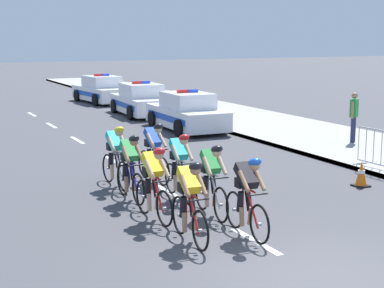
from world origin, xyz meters
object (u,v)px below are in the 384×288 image
at_px(cyclist_lead, 190,200).
at_px(police_car_third, 101,90).
at_px(cyclist_fifth, 130,166).
at_px(cyclist_sixth, 179,165).
at_px(cyclist_seventh, 116,155).
at_px(traffic_cone_near, 361,174).
at_px(cyclist_eighth, 154,151).
at_px(police_car_nearest, 187,113).
at_px(cyclist_fourth, 211,179).
at_px(cyclist_second, 247,195).
at_px(spectator_back, 354,114).
at_px(police_car_second, 141,101).
at_px(cyclist_third, 154,182).

xyz_separation_m(cyclist_lead, police_car_third, (5.60, 23.02, -0.11)).
height_order(cyclist_fifth, cyclist_sixth, same).
xyz_separation_m(cyclist_fifth, cyclist_seventh, (0.11, 1.35, 0.00)).
relative_size(cyclist_seventh, traffic_cone_near, 2.69).
bearing_deg(cyclist_eighth, police_car_nearest, 59.24).
distance_m(cyclist_fourth, police_car_third, 22.22).
distance_m(cyclist_seventh, police_car_third, 19.32).
relative_size(cyclist_second, cyclist_fourth, 1.00).
relative_size(cyclist_fifth, traffic_cone_near, 2.69).
height_order(cyclist_fourth, cyclist_fifth, same).
bearing_deg(spectator_back, police_car_third, 102.17).
xyz_separation_m(cyclist_lead, cyclist_sixth, (1.07, 2.79, 0.00)).
bearing_deg(cyclist_second, cyclist_fourth, 90.30).
distance_m(cyclist_lead, cyclist_sixth, 2.99).
height_order(traffic_cone_near, spectator_back, spectator_back).
bearing_deg(traffic_cone_near, police_car_third, 89.90).
distance_m(cyclist_lead, cyclist_eighth, 4.70).
distance_m(cyclist_seventh, police_car_nearest, 9.28).
bearing_deg(cyclist_sixth, cyclist_lead, -111.09).
bearing_deg(cyclist_eighth, cyclist_sixth, -93.10).
relative_size(cyclist_lead, police_car_nearest, 0.39).
bearing_deg(police_car_nearest, police_car_second, 90.01).
height_order(cyclist_sixth, police_car_third, police_car_third).
distance_m(police_car_second, police_car_third, 6.04).
relative_size(cyclist_second, cyclist_third, 1.00).
height_order(cyclist_sixth, cyclist_seventh, same).
xyz_separation_m(cyclist_fourth, traffic_cone_near, (4.47, 0.62, -0.48)).
xyz_separation_m(cyclist_lead, traffic_cone_near, (5.56, 1.88, -0.48)).
height_order(cyclist_second, cyclist_fourth, same).
relative_size(police_car_third, traffic_cone_near, 7.11).
distance_m(cyclist_sixth, cyclist_seventh, 1.94).
relative_size(cyclist_lead, cyclist_eighth, 1.00).
relative_size(police_car_nearest, police_car_second, 0.99).
relative_size(cyclist_eighth, police_car_third, 0.38).
bearing_deg(cyclist_third, cyclist_fifth, 86.57).
bearing_deg(cyclist_fourth, cyclist_seventh, 106.43).
height_order(cyclist_lead, spectator_back, spectator_back).
xyz_separation_m(cyclist_fourth, spectator_back, (8.08, 5.19, 0.30)).
bearing_deg(cyclist_fourth, police_car_third, 78.30).
bearing_deg(spectator_back, cyclist_fourth, -147.30).
xyz_separation_m(cyclist_third, police_car_second, (5.67, 15.46, -0.11)).
relative_size(cyclist_lead, police_car_second, 0.38).
xyz_separation_m(cyclist_seventh, spectator_back, (9.03, 1.96, 0.30)).
distance_m(cyclist_third, cyclist_eighth, 3.28).
height_order(cyclist_fifth, police_car_second, police_car_second).
bearing_deg(police_car_second, cyclist_lead, -108.25).
bearing_deg(cyclist_fifth, cyclist_eighth, 51.16).
bearing_deg(cyclist_lead, spectator_back, 35.12).
bearing_deg(cyclist_third, cyclist_eighth, 67.79).
bearing_deg(cyclist_fifth, police_car_third, 74.35).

